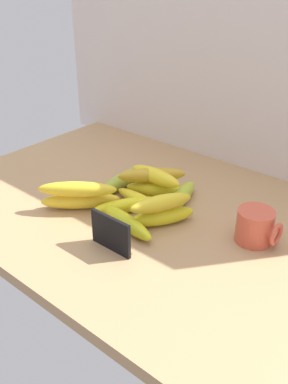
{
  "coord_description": "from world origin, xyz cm",
  "views": [
    {
      "loc": [
        62.83,
        -72.43,
        59.8
      ],
      "look_at": [
        2.02,
        -0.72,
        8.0
      ],
      "focal_mm": 39.97,
      "sensor_mm": 36.0,
      "label": 1
    }
  ],
  "objects_px": {
    "banana_3": "(122,180)",
    "banana_4": "(81,200)",
    "banana_6": "(126,222)",
    "banana_11": "(152,175)",
    "banana_0": "(156,189)",
    "coffee_mug": "(256,226)",
    "banana_10": "(161,203)",
    "banana_8": "(155,176)",
    "banana_5": "(128,204)",
    "banana_1": "(163,216)",
    "banana_2": "(180,198)",
    "banana_7": "(145,203)",
    "chalkboard_sign": "(111,234)",
    "banana_9": "(77,189)"
  },
  "relations": [
    {
      "from": "banana_3",
      "to": "banana_4",
      "type": "distance_m",
      "value": 0.15
    },
    {
      "from": "banana_6",
      "to": "banana_11",
      "type": "xyz_separation_m",
      "value": [
        -0.06,
        0.17,
        0.04
      ]
    },
    {
      "from": "banana_0",
      "to": "coffee_mug",
      "type": "bearing_deg",
      "value": -3.12
    },
    {
      "from": "banana_3",
      "to": "banana_10",
      "type": "distance_m",
      "value": 0.23
    },
    {
      "from": "banana_8",
      "to": "banana_10",
      "type": "relative_size",
      "value": 1.01
    },
    {
      "from": "banana_5",
      "to": "banana_8",
      "type": "height_order",
      "value": "banana_8"
    },
    {
      "from": "banana_1",
      "to": "banana_6",
      "type": "distance_m",
      "value": 0.09
    },
    {
      "from": "banana_2",
      "to": "banana_3",
      "type": "relative_size",
      "value": 0.91
    },
    {
      "from": "banana_0",
      "to": "banana_5",
      "type": "height_order",
      "value": "banana_0"
    },
    {
      "from": "banana_7",
      "to": "banana_5",
      "type": "bearing_deg",
      "value": -130.75
    },
    {
      "from": "banana_6",
      "to": "chalkboard_sign",
      "type": "bearing_deg",
      "value": -68.92
    },
    {
      "from": "chalkboard_sign",
      "to": "banana_0",
      "type": "distance_m",
      "value": 0.26
    },
    {
      "from": "banana_9",
      "to": "banana_10",
      "type": "relative_size",
      "value": 1.25
    },
    {
      "from": "banana_1",
      "to": "banana_4",
      "type": "bearing_deg",
      "value": -159.84
    },
    {
      "from": "banana_1",
      "to": "banana_4",
      "type": "relative_size",
      "value": 0.8
    },
    {
      "from": "banana_1",
      "to": "banana_6",
      "type": "relative_size",
      "value": 0.86
    },
    {
      "from": "banana_0",
      "to": "banana_3",
      "type": "bearing_deg",
      "value": -169.71
    },
    {
      "from": "coffee_mug",
      "to": "banana_7",
      "type": "xyz_separation_m",
      "value": [
        -0.28,
        -0.05,
        -0.02
      ]
    },
    {
      "from": "coffee_mug",
      "to": "banana_5",
      "type": "bearing_deg",
      "value": -164.12
    },
    {
      "from": "chalkboard_sign",
      "to": "banana_4",
      "type": "xyz_separation_m",
      "value": [
        -0.18,
        0.08,
        -0.02
      ]
    },
    {
      "from": "chalkboard_sign",
      "to": "coffee_mug",
      "type": "xyz_separation_m",
      "value": [
        0.23,
        0.23,
        0.0
      ]
    },
    {
      "from": "coffee_mug",
      "to": "banana_4",
      "type": "bearing_deg",
      "value": -159.2
    },
    {
      "from": "coffee_mug",
      "to": "banana_8",
      "type": "distance_m",
      "value": 0.3
    },
    {
      "from": "banana_0",
      "to": "banana_11",
      "type": "xyz_separation_m",
      "value": [
        -0.01,
        -0.0,
        0.04
      ]
    },
    {
      "from": "banana_2",
      "to": "banana_8",
      "type": "relative_size",
      "value": 1.13
    },
    {
      "from": "chalkboard_sign",
      "to": "banana_9",
      "type": "height_order",
      "value": "chalkboard_sign"
    },
    {
      "from": "banana_0",
      "to": "banana_7",
      "type": "relative_size",
      "value": 0.77
    },
    {
      "from": "banana_7",
      "to": "banana_9",
      "type": "xyz_separation_m",
      "value": [
        -0.12,
        -0.12,
        0.04
      ]
    },
    {
      "from": "banana_9",
      "to": "banana_7",
      "type": "bearing_deg",
      "value": 42.91
    },
    {
      "from": "banana_9",
      "to": "banana_10",
      "type": "height_order",
      "value": "same"
    },
    {
      "from": "chalkboard_sign",
      "to": "banana_7",
      "type": "height_order",
      "value": "chalkboard_sign"
    },
    {
      "from": "banana_8",
      "to": "banana_9",
      "type": "relative_size",
      "value": 0.81
    },
    {
      "from": "coffee_mug",
      "to": "banana_0",
      "type": "height_order",
      "value": "coffee_mug"
    },
    {
      "from": "banana_0",
      "to": "banana_8",
      "type": "height_order",
      "value": "banana_8"
    },
    {
      "from": "banana_5",
      "to": "banana_2",
      "type": "bearing_deg",
      "value": 53.34
    },
    {
      "from": "banana_6",
      "to": "banana_8",
      "type": "distance_m",
      "value": 0.18
    },
    {
      "from": "banana_7",
      "to": "banana_2",
      "type": "bearing_deg",
      "value": 55.27
    },
    {
      "from": "banana_1",
      "to": "banana_6",
      "type": "bearing_deg",
      "value": -126.49
    },
    {
      "from": "banana_0",
      "to": "banana_9",
      "type": "height_order",
      "value": "banana_9"
    },
    {
      "from": "banana_2",
      "to": "chalkboard_sign",
      "type": "bearing_deg",
      "value": -89.96
    },
    {
      "from": "banana_11",
      "to": "banana_8",
      "type": "bearing_deg",
      "value": -2.1
    },
    {
      "from": "coffee_mug",
      "to": "banana_0",
      "type": "distance_m",
      "value": 0.3
    },
    {
      "from": "banana_6",
      "to": "banana_10",
      "type": "distance_m",
      "value": 0.09
    },
    {
      "from": "banana_4",
      "to": "banana_0",
      "type": "bearing_deg",
      "value": 57.66
    },
    {
      "from": "banana_0",
      "to": "banana_3",
      "type": "relative_size",
      "value": 0.81
    },
    {
      "from": "banana_3",
      "to": "banana_6",
      "type": "distance_m",
      "value": 0.21
    },
    {
      "from": "banana_6",
      "to": "banana_11",
      "type": "bearing_deg",
      "value": 108.85
    },
    {
      "from": "chalkboard_sign",
      "to": "coffee_mug",
      "type": "relative_size",
      "value": 1.11
    },
    {
      "from": "banana_6",
      "to": "banana_8",
      "type": "height_order",
      "value": "banana_8"
    },
    {
      "from": "banana_0",
      "to": "banana_9",
      "type": "xyz_separation_m",
      "value": [
        -0.1,
        -0.19,
        0.04
      ]
    }
  ]
}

